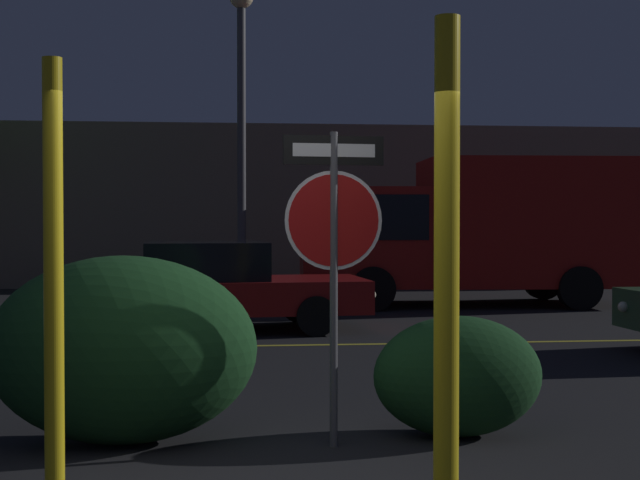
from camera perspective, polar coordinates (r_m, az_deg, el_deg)
name	(u,v)px	position (r m, az deg, el deg)	size (l,w,h in m)	color
road_center_stripe	(244,346)	(12.25, -4.89, -6.77)	(38.05, 0.12, 0.01)	gold
stop_sign	(334,226)	(6.72, 0.89, 0.89)	(0.77, 0.11, 2.39)	#4C4C51
yellow_pole_left	(54,281)	(5.64, -16.69, -2.53)	(0.12, 0.12, 2.70)	yellow
yellow_pole_right	(447,259)	(5.51, 8.11, -1.21)	(0.16, 0.16, 2.96)	yellow
hedge_bush_2	(123,350)	(7.04, -12.52, -6.87)	(2.06, 1.14, 1.45)	#19421E
hedge_bush_3	(458,376)	(7.23, 8.81, -8.60)	(1.35, 0.87, 0.96)	#19421E
passing_car_2	(213,287)	(13.88, -6.88, -2.98)	(4.83, 2.24, 1.38)	maroon
delivery_truck	(464,227)	(18.20, 9.17, 0.83)	(6.69, 2.82, 2.94)	maroon
street_lamp	(241,94)	(16.86, -5.05, 9.32)	(0.46, 0.46, 6.11)	#4C4C51
building_backdrop	(213,207)	(25.20, -6.89, 2.14)	(34.03, 4.87, 4.18)	#7A6B5B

